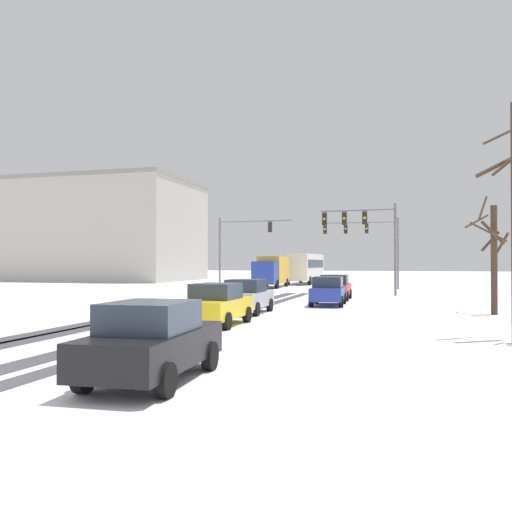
# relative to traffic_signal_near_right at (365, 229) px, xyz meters

# --- Properties ---
(wheel_track_left_lane) EXTENTS (1.00, 35.53, 0.01)m
(wheel_track_left_lane) POSITION_rel_traffic_signal_near_right_xyz_m (-9.22, -14.24, -4.76)
(wheel_track_left_lane) COLOR #424247
(wheel_track_left_lane) RESTS_ON ground
(wheel_track_right_lane) EXTENTS (1.02, 35.53, 0.01)m
(wheel_track_right_lane) POSITION_rel_traffic_signal_near_right_xyz_m (-8.47, -14.24, -4.76)
(wheel_track_right_lane) COLOR #424247
(wheel_track_right_lane) RESTS_ON ground
(wheel_track_center) EXTENTS (0.93, 35.53, 0.01)m
(wheel_track_center) POSITION_rel_traffic_signal_near_right_xyz_m (-5.95, -14.24, -4.76)
(wheel_track_center) COLOR #424247
(wheel_track_center) RESTS_ON ground
(wheel_track_oncoming) EXTENTS (0.71, 35.53, 0.01)m
(wheel_track_oncoming) POSITION_rel_traffic_signal_near_right_xyz_m (-4.78, -14.24, -4.76)
(wheel_track_oncoming) COLOR #424247
(wheel_track_oncoming) RESTS_ON ground
(sidewalk_kerb_right) EXTENTS (4.00, 35.53, 0.12)m
(sidewalk_kerb_right) POSITION_rel_traffic_signal_near_right_xyz_m (3.48, -15.86, -4.71)
(sidewalk_kerb_right) COLOR white
(sidewalk_kerb_right) RESTS_ON ground
(traffic_signal_near_right) EXTENTS (5.29, 0.54, 6.50)m
(traffic_signal_near_right) POSITION_rel_traffic_signal_near_right_xyz_m (0.00, 0.00, 0.00)
(traffic_signal_near_right) COLOR slate
(traffic_signal_near_right) RESTS_ON ground
(traffic_signal_far_right) EXTENTS (7.02, 0.54, 6.50)m
(traffic_signal_far_right) POSITION_rel_traffic_signal_near_right_xyz_m (-0.72, 11.81, 0.06)
(traffic_signal_far_right) COLOR slate
(traffic_signal_far_right) RESTS_ON ground
(traffic_signal_far_left) EXTENTS (6.99, 0.64, 6.50)m
(traffic_signal_far_left) POSITION_rel_traffic_signal_near_right_xyz_m (-11.62, 7.78, -0.28)
(traffic_signal_far_left) COLOR slate
(traffic_signal_far_left) RESTS_ON ground
(car_red_lead) EXTENTS (1.91, 4.14, 1.62)m
(car_red_lead) POSITION_rel_traffic_signal_near_right_xyz_m (-1.61, -3.32, -3.95)
(car_red_lead) COLOR red
(car_red_lead) RESTS_ON ground
(car_blue_second) EXTENTS (1.99, 4.18, 1.62)m
(car_blue_second) POSITION_rel_traffic_signal_near_right_xyz_m (-1.43, -8.19, -3.95)
(car_blue_second) COLOR #233899
(car_blue_second) RESTS_ON ground
(car_silver_third) EXTENTS (1.86, 4.11, 1.62)m
(car_silver_third) POSITION_rel_traffic_signal_near_right_xyz_m (-4.49, -13.91, -3.95)
(car_silver_third) COLOR #B7BABF
(car_silver_third) RESTS_ON ground
(car_yellow_cab_fourth) EXTENTS (1.84, 4.10, 1.62)m
(car_yellow_cab_fourth) POSITION_rel_traffic_signal_near_right_xyz_m (-4.17, -18.97, -3.95)
(car_yellow_cab_fourth) COLOR yellow
(car_yellow_cab_fourth) RESTS_ON ground
(car_black_sixth) EXTENTS (1.97, 4.17, 1.62)m
(car_black_sixth) POSITION_rel_traffic_signal_near_right_xyz_m (-2.16, -28.43, -3.95)
(car_black_sixth) COLOR black
(car_black_sixth) RESTS_ON ground
(bus_oncoming) EXTENTS (2.71, 11.01, 3.38)m
(bus_oncoming) POSITION_rel_traffic_signal_near_right_xyz_m (-8.32, 22.25, -2.77)
(bus_oncoming) COLOR silver
(bus_oncoming) RESTS_ON ground
(box_truck_delivery) EXTENTS (2.48, 7.47, 3.02)m
(box_truck_delivery) POSITION_rel_traffic_signal_near_right_xyz_m (-9.79, 12.17, -3.13)
(box_truck_delivery) COLOR #233899
(box_truck_delivery) RESTS_ON ground
(bare_tree_sidewalk_mid) EXTENTS (1.96, 2.40, 5.58)m
(bare_tree_sidewalk_mid) POSITION_rel_traffic_signal_near_right_xyz_m (6.68, -11.48, -1.95)
(bare_tree_sidewalk_mid) COLOR #423023
(bare_tree_sidewalk_mid) RESTS_ON ground
(office_building_far_left_block) EXTENTS (27.02, 17.12, 13.50)m
(office_building_far_left_block) POSITION_rel_traffic_signal_near_right_xyz_m (-38.44, 26.73, 1.99)
(office_building_far_left_block) COLOR #B2ADA3
(office_building_far_left_block) RESTS_ON ground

